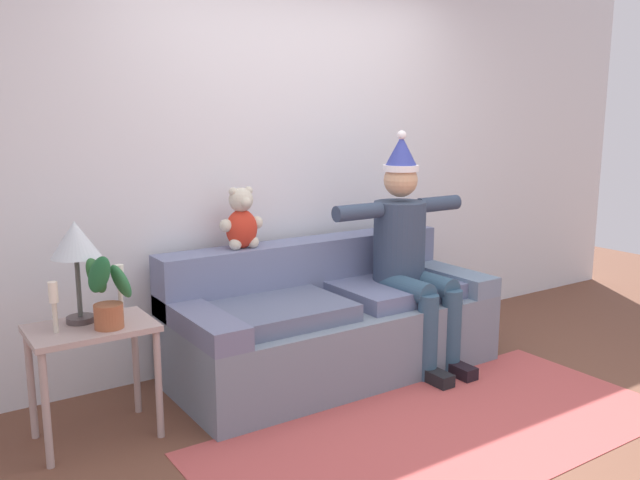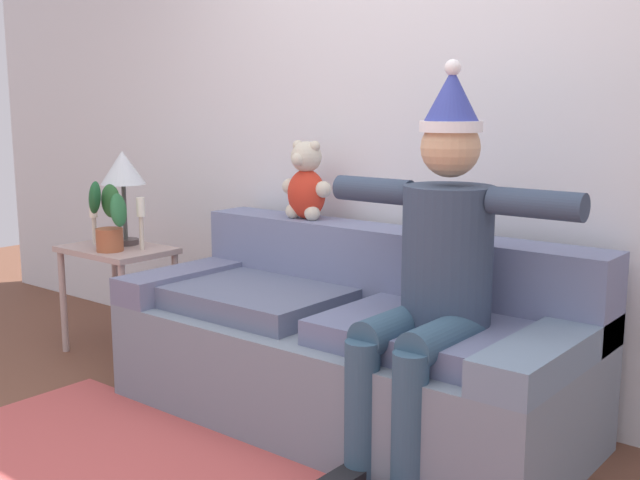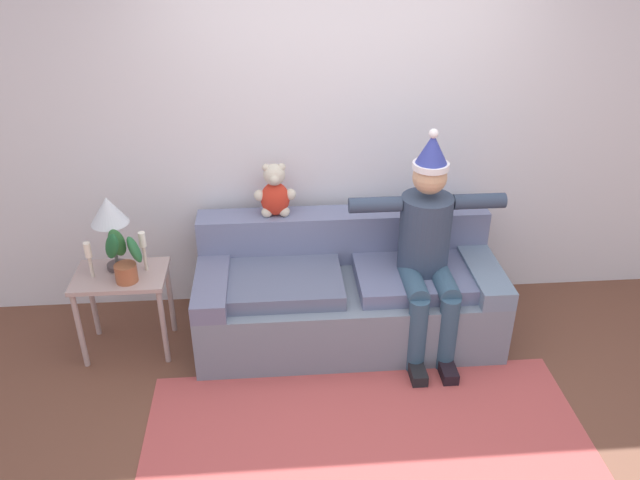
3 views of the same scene
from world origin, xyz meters
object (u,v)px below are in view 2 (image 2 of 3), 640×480
(side_table, at_px, (118,265))
(person_seated, at_px, (434,267))
(teddy_bear, at_px, (306,184))
(couch, at_px, (350,346))
(table_lamp, at_px, (123,172))
(candle_short, at_px, (141,216))
(candle_tall, at_px, (94,215))
(potted_plant, at_px, (109,218))

(side_table, bearing_deg, person_seated, -1.96)
(teddy_bear, distance_m, side_table, 1.19)
(couch, distance_m, table_lamp, 1.67)
(candle_short, bearing_deg, teddy_bear, 20.69)
(person_seated, height_order, candle_tall, person_seated)
(couch, xyz_separation_m, person_seated, (0.50, -0.16, 0.45))
(side_table, distance_m, candle_tall, 0.31)
(person_seated, height_order, side_table, person_seated)
(teddy_bear, distance_m, potted_plant, 1.08)
(person_seated, distance_m, potted_plant, 1.94)
(teddy_bear, xyz_separation_m, candle_tall, (-1.19, -0.38, -0.22))
(person_seated, bearing_deg, candle_tall, 178.72)
(couch, height_order, candle_tall, candle_tall)
(teddy_bear, bearing_deg, candle_tall, -162.12)
(couch, relative_size, potted_plant, 5.30)
(candle_tall, relative_size, candle_short, 0.90)
(side_table, xyz_separation_m, table_lamp, (-0.03, 0.08, 0.50))
(potted_plant, bearing_deg, table_lamp, 118.02)
(potted_plant, distance_m, candle_tall, 0.24)
(candle_tall, bearing_deg, teddy_bear, 17.88)
(teddy_bear, height_order, candle_short, teddy_bear)
(teddy_bear, height_order, candle_tall, teddy_bear)
(person_seated, height_order, table_lamp, person_seated)
(person_seated, height_order, teddy_bear, person_seated)
(table_lamp, relative_size, potted_plant, 1.32)
(couch, distance_m, candle_tall, 1.73)
(person_seated, height_order, candle_short, person_seated)
(candle_short, bearing_deg, person_seated, -3.38)
(side_table, bearing_deg, table_lamp, 108.00)
(teddy_bear, bearing_deg, table_lamp, -164.94)
(side_table, relative_size, candle_tall, 2.38)
(teddy_bear, relative_size, side_table, 0.64)
(potted_plant, bearing_deg, side_table, 125.91)
(couch, bearing_deg, teddy_bear, 150.25)
(candle_short, bearing_deg, couch, 2.26)
(side_table, height_order, candle_tall, candle_tall)
(teddy_bear, bearing_deg, candle_short, -159.31)
(teddy_bear, height_order, table_lamp, teddy_bear)
(teddy_bear, relative_size, candle_short, 1.38)
(person_seated, xyz_separation_m, side_table, (-2.00, 0.07, -0.27))
(side_table, relative_size, candle_short, 2.14)
(table_lamp, distance_m, candle_short, 0.29)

